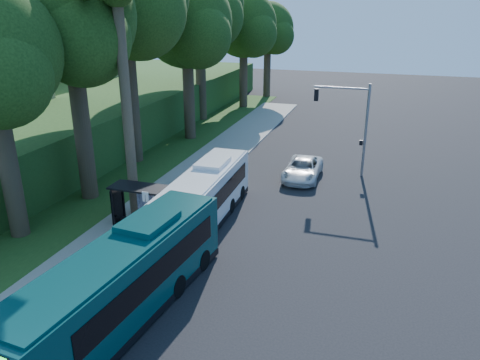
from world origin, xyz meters
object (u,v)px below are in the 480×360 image
(teal_bus, at_px, (124,279))
(bus_shelter, at_px, (136,197))
(white_bus, at_px, (203,198))
(pickup, at_px, (303,169))

(teal_bus, bearing_deg, bus_shelter, 121.79)
(white_bus, distance_m, pickup, 10.44)
(white_bus, relative_size, teal_bus, 0.91)
(white_bus, xyz_separation_m, pickup, (4.22, 9.51, -0.90))
(bus_shelter, relative_size, white_bus, 0.28)
(white_bus, relative_size, pickup, 2.10)
(teal_bus, relative_size, pickup, 2.32)
(white_bus, bearing_deg, pickup, 65.06)
(bus_shelter, xyz_separation_m, white_bus, (3.61, 1.41, -0.15))
(bus_shelter, height_order, teal_bus, teal_bus)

